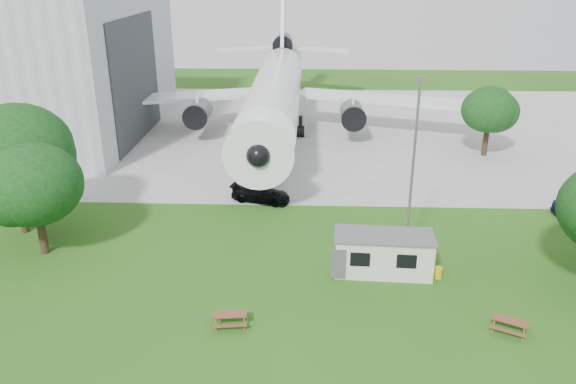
{
  "coord_description": "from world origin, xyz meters",
  "views": [
    {
      "loc": [
        1.65,
        -26.96,
        18.13
      ],
      "look_at": [
        0.36,
        8.0,
        4.0
      ],
      "focal_mm": 35.0,
      "sensor_mm": 36.0,
      "label": 1
    }
  ],
  "objects_px": {
    "site_cabin": "(384,253)",
    "picnic_east": "(508,332)",
    "picnic_west": "(230,326)",
    "airliner": "(276,89)"
  },
  "relations": [
    {
      "from": "picnic_west",
      "to": "picnic_east",
      "type": "height_order",
      "value": "same"
    },
    {
      "from": "site_cabin",
      "to": "picnic_west",
      "type": "xyz_separation_m",
      "value": [
        -8.94,
        -6.13,
        -1.31
      ]
    },
    {
      "from": "site_cabin",
      "to": "picnic_east",
      "type": "bearing_deg",
      "value": -45.79
    },
    {
      "from": "picnic_west",
      "to": "picnic_east",
      "type": "distance_m",
      "value": 14.92
    },
    {
      "from": "site_cabin",
      "to": "airliner",
      "type": "bearing_deg",
      "value": 105.22
    },
    {
      "from": "site_cabin",
      "to": "picnic_east",
      "type": "height_order",
      "value": "site_cabin"
    },
    {
      "from": "site_cabin",
      "to": "picnic_west",
      "type": "bearing_deg",
      "value": -145.55
    },
    {
      "from": "site_cabin",
      "to": "picnic_west",
      "type": "distance_m",
      "value": 10.92
    },
    {
      "from": "site_cabin",
      "to": "picnic_east",
      "type": "xyz_separation_m",
      "value": [
        5.98,
        -6.15,
        -1.31
      ]
    },
    {
      "from": "picnic_west",
      "to": "picnic_east",
      "type": "xyz_separation_m",
      "value": [
        14.92,
        -0.01,
        0.0
      ]
    }
  ]
}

